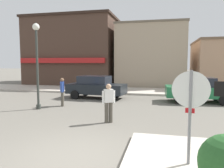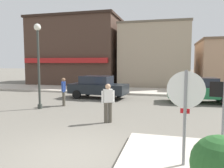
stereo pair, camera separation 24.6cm
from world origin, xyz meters
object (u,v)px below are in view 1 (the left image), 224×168
(parked_car_nearest, at_px, (96,87))
(pedestrian_crossing_near, at_px, (109,102))
(stop_sign, at_px, (190,105))
(pedestrian_crossing_far, at_px, (62,91))
(parked_car_second, at_px, (198,89))
(lamp_post, at_px, (37,53))

(parked_car_nearest, relative_size, pedestrian_crossing_near, 2.58)
(stop_sign, distance_m, pedestrian_crossing_far, 8.81)
(stop_sign, bearing_deg, pedestrian_crossing_far, 134.43)
(pedestrian_crossing_near, bearing_deg, parked_car_second, 53.24)
(parked_car_second, bearing_deg, parked_car_nearest, 179.07)
(lamp_post, height_order, pedestrian_crossing_near, lamp_post)
(parked_car_nearest, relative_size, pedestrian_crossing_far, 2.58)
(stop_sign, xyz_separation_m, pedestrian_crossing_near, (-2.74, 3.49, -0.65))
(parked_car_nearest, bearing_deg, parked_car_second, -0.93)
(parked_car_second, bearing_deg, pedestrian_crossing_far, -158.79)
(parked_car_nearest, bearing_deg, pedestrian_crossing_near, -68.14)
(stop_sign, bearing_deg, parked_car_second, 80.37)
(parked_car_second, distance_m, pedestrian_crossing_far, 8.28)
(parked_car_second, distance_m, pedestrian_crossing_near, 7.22)
(parked_car_second, relative_size, pedestrian_crossing_far, 2.54)
(stop_sign, height_order, pedestrian_crossing_far, stop_sign)
(pedestrian_crossing_near, height_order, pedestrian_crossing_far, same)
(pedestrian_crossing_near, xyz_separation_m, pedestrian_crossing_far, (-3.40, 2.78, 0.00))
(lamp_post, distance_m, pedestrian_crossing_far, 2.50)
(parked_car_second, relative_size, pedestrian_crossing_near, 2.54)
(stop_sign, distance_m, parked_car_nearest, 10.70)
(parked_car_nearest, bearing_deg, lamp_post, -114.85)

